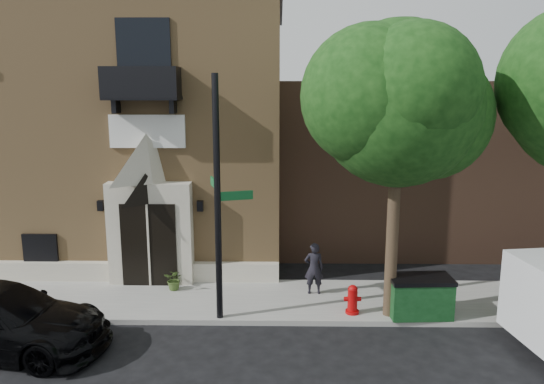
# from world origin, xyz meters

# --- Properties ---
(ground) EXTENTS (120.00, 120.00, 0.00)m
(ground) POSITION_xyz_m (0.00, 0.00, 0.00)
(ground) COLOR black
(ground) RESTS_ON ground
(sidewalk) EXTENTS (42.00, 3.00, 0.15)m
(sidewalk) POSITION_xyz_m (1.00, 1.50, 0.07)
(sidewalk) COLOR gray
(sidewalk) RESTS_ON ground
(church) EXTENTS (12.20, 11.01, 9.30)m
(church) POSITION_xyz_m (-2.99, 7.95, 4.63)
(church) COLOR #A98150
(church) RESTS_ON ground
(neighbour_building) EXTENTS (18.00, 8.00, 6.40)m
(neighbour_building) POSITION_xyz_m (12.00, 9.00, 3.20)
(neighbour_building) COLOR brown
(neighbour_building) RESTS_ON ground
(street_tree_left) EXTENTS (4.97, 4.38, 7.77)m
(street_tree_left) POSITION_xyz_m (6.03, 0.35, 5.87)
(street_tree_left) COLOR #38281C
(street_tree_left) RESTS_ON sidewalk
(street_sign) EXTENTS (1.19, 0.99, 6.43)m
(street_sign) POSITION_xyz_m (1.43, 0.23, 3.39)
(street_sign) COLOR black
(street_sign) RESTS_ON sidewalk
(fire_hydrant) EXTENTS (0.46, 0.37, 0.81)m
(fire_hydrant) POSITION_xyz_m (5.01, 0.52, 0.55)
(fire_hydrant) COLOR #A40607
(fire_hydrant) RESTS_ON sidewalk
(dumpster) EXTENTS (1.72, 1.03, 1.09)m
(dumpster) POSITION_xyz_m (6.81, 0.41, 0.70)
(dumpster) COLOR #0F3715
(dumpster) RESTS_ON sidewalk
(planter) EXTENTS (0.68, 0.61, 0.65)m
(planter) POSITION_xyz_m (-0.17, 2.12, 0.48)
(planter) COLOR #405A24
(planter) RESTS_ON sidewalk
(pedestrian_near) EXTENTS (0.58, 0.38, 1.57)m
(pedestrian_near) POSITION_xyz_m (4.04, 1.91, 0.93)
(pedestrian_near) COLOR black
(pedestrian_near) RESTS_ON sidewalk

